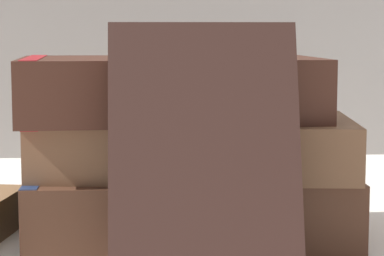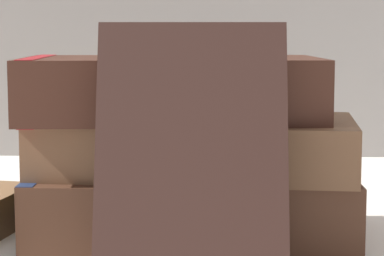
% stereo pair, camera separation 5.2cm
% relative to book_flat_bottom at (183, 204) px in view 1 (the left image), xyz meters
% --- Properties ---
extents(ground_plane, '(3.00, 3.00, 0.00)m').
position_rel_book_flat_bottom_xyz_m(ground_plane, '(-0.01, -0.03, -0.02)').
color(ground_plane, silver).
extents(book_flat_bottom, '(0.24, 0.13, 0.05)m').
position_rel_book_flat_bottom_xyz_m(book_flat_bottom, '(0.00, 0.00, 0.00)').
color(book_flat_bottom, '#4C2D1E').
rests_on(book_flat_bottom, ground_plane).
extents(book_flat_middle, '(0.24, 0.15, 0.04)m').
position_rel_book_flat_bottom_xyz_m(book_flat_middle, '(0.00, 0.00, 0.05)').
color(book_flat_middle, brown).
rests_on(book_flat_middle, book_flat_bottom).
extents(book_flat_top, '(0.23, 0.13, 0.05)m').
position_rel_book_flat_bottom_xyz_m(book_flat_top, '(-0.01, -0.00, 0.09)').
color(book_flat_top, '#422319').
rests_on(book_flat_top, book_flat_middle).
extents(book_leaning_front, '(0.12, 0.07, 0.16)m').
position_rel_book_flat_bottom_xyz_m(book_leaning_front, '(0.01, -0.10, 0.05)').
color(book_leaning_front, '#331E19').
rests_on(book_leaning_front, ground_plane).
extents(pocket_watch, '(0.05, 0.05, 0.01)m').
position_rel_book_flat_bottom_xyz_m(pocket_watch, '(0.04, -0.03, 0.11)').
color(pocket_watch, white).
rests_on(pocket_watch, book_flat_top).
extents(reading_glasses, '(0.10, 0.05, 0.00)m').
position_rel_book_flat_bottom_xyz_m(reading_glasses, '(-0.02, 0.14, -0.02)').
color(reading_glasses, '#ADADB2').
rests_on(reading_glasses, ground_plane).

